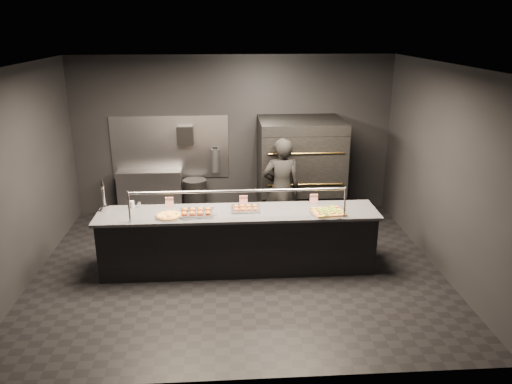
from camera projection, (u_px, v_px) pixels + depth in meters
room at (236, 173)px, 7.14m from camera, size 6.04×6.00×3.00m
service_counter at (238, 240)px, 7.42m from camera, size 4.10×0.78×1.37m
pizza_oven at (300, 171)px, 9.13m from camera, size 1.50×1.23×1.91m
prep_shelf at (151, 193)px, 9.52m from camera, size 1.20×0.35×0.90m
towel_dispenser at (185, 135)px, 9.28m from camera, size 0.30×0.20×0.35m
fire_extinguisher at (215, 160)px, 9.48m from camera, size 0.14×0.14×0.51m
beer_tap at (104, 201)px, 7.28m from camera, size 0.13×0.19×0.51m
round_pizza at (169, 216)px, 7.08m from camera, size 0.42×0.42×0.03m
slider_tray_a at (196, 212)px, 7.17m from camera, size 0.59×0.51×0.08m
slider_tray_b at (246, 208)px, 7.33m from camera, size 0.43×0.32×0.07m
square_pizza at (328, 212)px, 7.21m from camera, size 0.54×0.54×0.05m
condiment_jar at (134, 204)px, 7.43m from camera, size 0.16×0.06×0.11m
tent_cards at (243, 200)px, 7.52m from camera, size 2.30×0.04×0.15m
trash_bin at (195, 198)px, 9.51m from camera, size 0.44×0.44×0.73m
worker at (281, 189)px, 8.40m from camera, size 0.65×0.43×1.76m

